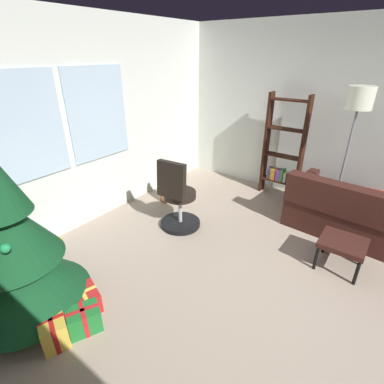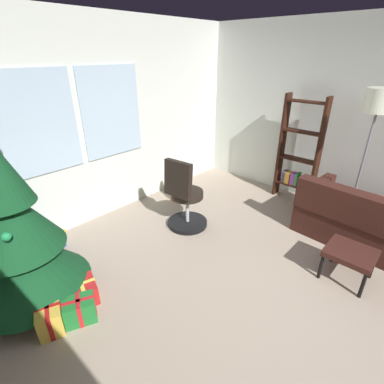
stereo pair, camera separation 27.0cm
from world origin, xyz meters
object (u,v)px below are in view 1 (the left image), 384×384
at_px(gift_box_red, 84,300).
at_px(gift_box_blue, 37,254).
at_px(gift_box_gold, 53,330).
at_px(potted_plant, 166,187).
at_px(footstool, 343,245).
at_px(floor_lamp, 357,111).
at_px(office_chair, 178,202).
at_px(bookshelf, 283,153).
at_px(holiday_tree, 12,250).
at_px(couch, 369,214).
at_px(gift_box_green, 84,319).

bearing_deg(gift_box_red, gift_box_blue, 85.26).
distance_m(gift_box_gold, potted_plant, 2.69).
relative_size(footstool, gift_box_red, 1.32).
height_order(gift_box_blue, floor_lamp, floor_lamp).
relative_size(office_chair, bookshelf, 0.60).
bearing_deg(gift_box_gold, holiday_tree, 85.05).
bearing_deg(couch, office_chair, 123.67).
bearing_deg(bookshelf, potted_plant, 134.44).
xyz_separation_m(gift_box_gold, bookshelf, (3.88, -0.44, 0.61)).
bearing_deg(gift_box_blue, gift_box_red, -94.74).
height_order(gift_box_green, gift_box_blue, gift_box_green).
bearing_deg(floor_lamp, couch, -107.79).
xyz_separation_m(office_chair, bookshelf, (1.86, -0.72, 0.34)).
bearing_deg(office_chair, gift_box_blue, 151.48).
bearing_deg(holiday_tree, gift_box_green, -72.83).
distance_m(gift_box_red, office_chair, 1.69).
height_order(couch, floor_lamp, floor_lamp).
relative_size(holiday_tree, gift_box_red, 5.84).
distance_m(gift_box_red, gift_box_green, 0.25).
bearing_deg(gift_box_blue, gift_box_gold, -111.67).
bearing_deg(bookshelf, office_chair, 158.74).
relative_size(gift_box_gold, potted_plant, 0.58).
bearing_deg(footstool, couch, -7.55).
distance_m(footstool, office_chair, 2.05).
bearing_deg(office_chair, gift_box_red, -173.66).
distance_m(couch, gift_box_blue, 4.23).
distance_m(gift_box_blue, bookshelf, 3.83).
distance_m(gift_box_green, gift_box_blue, 1.26).
xyz_separation_m(holiday_tree, gift_box_green, (0.18, -0.59, -0.60)).
relative_size(holiday_tree, floor_lamp, 1.12).
distance_m(office_chair, bookshelf, 2.02).
height_order(gift_box_gold, potted_plant, potted_plant).
bearing_deg(holiday_tree, floor_lamp, -27.97).
xyz_separation_m(gift_box_gold, potted_plant, (2.52, 0.94, 0.12)).
bearing_deg(bookshelf, holiday_tree, 166.38).
relative_size(office_chair, floor_lamp, 0.54).
height_order(gift_box_green, floor_lamp, floor_lamp).
relative_size(footstool, gift_box_blue, 1.09).
height_order(gift_box_red, office_chair, office_chair).
height_order(gift_box_blue, office_chair, office_chair).
height_order(holiday_tree, gift_box_blue, holiday_tree).
bearing_deg(bookshelf, gift_box_blue, 155.30).
xyz_separation_m(gift_box_red, gift_box_gold, (-0.36, -0.09, 0.02)).
bearing_deg(gift_box_red, bookshelf, -8.70).
relative_size(gift_box_red, gift_box_gold, 1.03).
bearing_deg(footstool, potted_plant, 88.61).
bearing_deg(floor_lamp, gift_box_green, 159.01).
height_order(couch, gift_box_blue, couch).
height_order(gift_box_green, bookshelf, bookshelf).
bearing_deg(couch, floor_lamp, 72.21).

